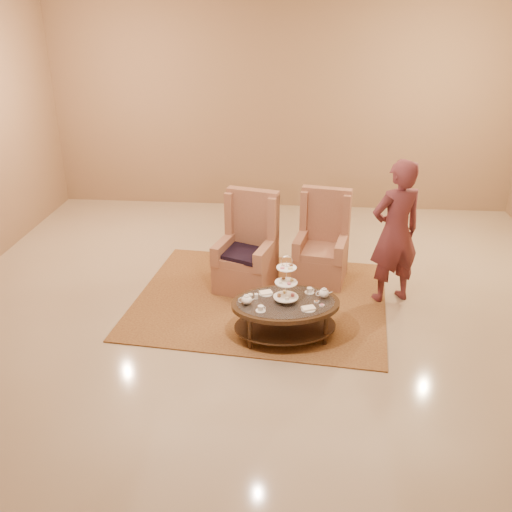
# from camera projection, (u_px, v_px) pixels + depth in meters

# --- Properties ---
(ground) EXTENTS (8.00, 8.00, 0.00)m
(ground) POSITION_uv_depth(u_px,v_px,m) (265.00, 316.00, 6.80)
(ground) COLOR tan
(ground) RESTS_ON ground
(ceiling) EXTENTS (8.00, 8.00, 0.02)m
(ceiling) POSITION_uv_depth(u_px,v_px,m) (265.00, 316.00, 6.80)
(ceiling) COLOR silver
(ceiling) RESTS_ON ground
(wall_back) EXTENTS (8.00, 0.04, 3.50)m
(wall_back) POSITION_uv_depth(u_px,v_px,m) (282.00, 108.00, 9.70)
(wall_back) COLOR #987453
(wall_back) RESTS_ON ground
(rug) EXTENTS (3.31, 2.85, 0.02)m
(rug) POSITION_uv_depth(u_px,v_px,m) (261.00, 299.00, 7.17)
(rug) COLOR olive
(rug) RESTS_ON ground
(tea_table) EXTENTS (1.32, 1.02, 1.00)m
(tea_table) POSITION_uv_depth(u_px,v_px,m) (286.00, 308.00, 6.25)
(tea_table) COLOR black
(tea_table) RESTS_ON ground
(armchair_left) EXTENTS (0.84, 0.85, 1.26)m
(armchair_left) POSITION_uv_depth(u_px,v_px,m) (248.00, 256.00, 7.36)
(armchair_left) COLOR #9F664B
(armchair_left) RESTS_ON ground
(armchair_right) EXTENTS (0.77, 0.78, 1.21)m
(armchair_right) POSITION_uv_depth(u_px,v_px,m) (322.00, 250.00, 7.58)
(armchair_right) COLOR #9F664B
(armchair_right) RESTS_ON ground
(person) EXTENTS (0.78, 0.66, 1.81)m
(person) POSITION_uv_depth(u_px,v_px,m) (395.00, 233.00, 6.82)
(person) COLOR #5D282D
(person) RESTS_ON ground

